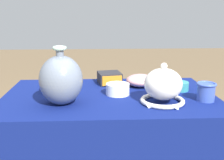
{
  "coord_description": "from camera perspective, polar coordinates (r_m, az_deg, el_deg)",
  "views": [
    {
      "loc": [
        -0.06,
        -1.43,
        1.14
      ],
      "look_at": [
        0.01,
        -0.1,
        0.81
      ],
      "focal_mm": 45.0,
      "sensor_mm": 36.0,
      "label": 1
    }
  ],
  "objects": [
    {
      "name": "display_table",
      "position": [
        1.5,
        -0.49,
        -5.95
      ],
      "size": [
        1.11,
        0.71,
        0.7
      ],
      "color": "brown",
      "rests_on": "ground_plane"
    },
    {
      "name": "vase_tall_bulbous",
      "position": [
        1.34,
        -10.32,
        0.05
      ],
      "size": [
        0.21,
        0.21,
        0.28
      ],
      "color": "slate",
      "rests_on": "display_table"
    },
    {
      "name": "vase_dome_bell",
      "position": [
        1.36,
        10.32,
        -1.35
      ],
      "size": [
        0.22,
        0.23,
        0.2
      ],
      "color": "white",
      "rests_on": "display_table"
    },
    {
      "name": "mosaic_tile_box",
      "position": [
        1.7,
        -0.5,
        0.4
      ],
      "size": [
        0.15,
        0.16,
        0.07
      ],
      "rotation": [
        0.0,
        0.0,
        0.17
      ],
      "color": "#232328",
      "rests_on": "display_table"
    },
    {
      "name": "bowl_shallow_rose",
      "position": [
        1.65,
        5.82,
        -0.08
      ],
      "size": [
        0.17,
        0.17,
        0.07
      ],
      "primitive_type": "ellipsoid",
      "color": "#D19399",
      "rests_on": "display_table"
    },
    {
      "name": "pot_squat_porcelain",
      "position": [
        1.48,
        1.17,
        -1.87
      ],
      "size": [
        0.12,
        0.12,
        0.06
      ],
      "primitive_type": "cylinder",
      "color": "white",
      "rests_on": "display_table"
    },
    {
      "name": "pot_squat_charcoal",
      "position": [
        1.59,
        -12.12,
        -1.15
      ],
      "size": [
        0.1,
        0.1,
        0.06
      ],
      "primitive_type": "cylinder",
      "color": "#2D2D33",
      "rests_on": "display_table"
    },
    {
      "name": "cup_wide_cobalt",
      "position": [
        1.45,
        18.58,
        -2.16
      ],
      "size": [
        0.1,
        0.1,
        0.09
      ],
      "color": "#3851A8",
      "rests_on": "display_table"
    },
    {
      "name": "pot_squat_teal",
      "position": [
        1.61,
        13.46,
        -1.2
      ],
      "size": [
        0.11,
        0.11,
        0.05
      ],
      "primitive_type": "cylinder",
      "color": "teal",
      "rests_on": "display_table"
    }
  ]
}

